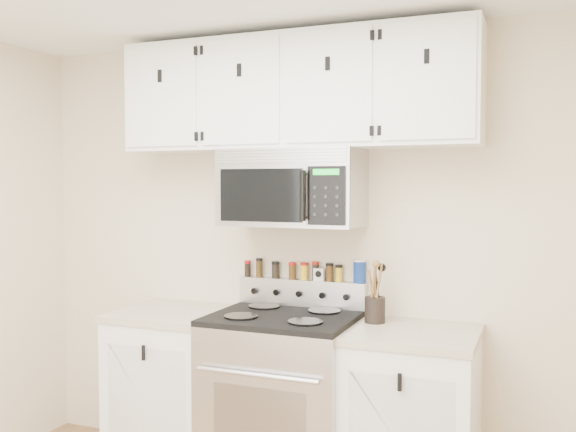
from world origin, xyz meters
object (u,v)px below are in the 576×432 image
object	(u,v)px
microwave	(293,188)
utensil_crock	(375,308)
range	(284,400)
salt_canister	(360,271)

from	to	relation	value
microwave	utensil_crock	world-z (taller)	microwave
microwave	utensil_crock	xyz separation A→B (m)	(0.47, -0.01, -0.63)
range	microwave	xyz separation A→B (m)	(0.00, 0.13, 1.14)
range	salt_canister	size ratio (longest dim) A/B	8.59
microwave	range	bearing A→B (deg)	-90.23
utensil_crock	salt_canister	size ratio (longest dim) A/B	2.46
range	salt_canister	world-z (taller)	salt_canister
range	utensil_crock	xyz separation A→B (m)	(0.47, 0.12, 0.51)
microwave	salt_canister	xyz separation A→B (m)	(0.34, 0.16, -0.47)
utensil_crock	microwave	bearing A→B (deg)	179.29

